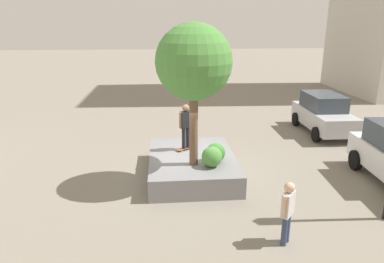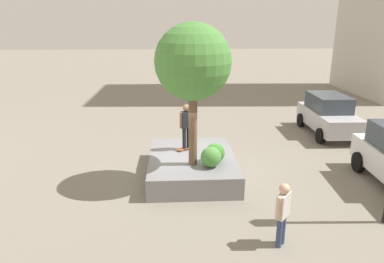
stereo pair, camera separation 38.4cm
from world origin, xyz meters
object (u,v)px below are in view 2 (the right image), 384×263
at_px(skateboarder, 186,123).
at_px(pedestrian_crossing, 283,210).
at_px(plaza_tree, 193,63).
at_px(sedan_parked, 328,115).
at_px(planter_ledge, 192,165).
at_px(skateboard, 186,148).

xyz_separation_m(skateboarder, pedestrian_crossing, (4.91, 2.10, -0.79)).
relative_size(plaza_tree, sedan_parked, 1.10).
relative_size(planter_ledge, skateboard, 5.10).
relative_size(skateboard, sedan_parked, 0.19).
bearing_deg(skateboard, pedestrian_crossing, 23.15).
xyz_separation_m(skateboard, pedestrian_crossing, (4.91, 2.10, 0.17)).
bearing_deg(planter_ledge, plaza_tree, -0.87).
relative_size(plaza_tree, skateboard, 5.81).
xyz_separation_m(planter_ledge, skateboarder, (-0.66, -0.17, 1.38)).
height_order(skateboarder, pedestrian_crossing, skateboarder).
xyz_separation_m(planter_ledge, skateboard, (-0.66, -0.17, 0.42)).
relative_size(skateboarder, sedan_parked, 0.40).
bearing_deg(skateboarder, plaza_tree, 6.39).
height_order(planter_ledge, pedestrian_crossing, pedestrian_crossing).
bearing_deg(skateboard, planter_ledge, 14.34).
xyz_separation_m(plaza_tree, pedestrian_crossing, (3.50, 1.94, -3.09)).
distance_m(sedan_parked, pedestrian_crossing, 9.97).
height_order(plaza_tree, pedestrian_crossing, plaza_tree).
height_order(sedan_parked, pedestrian_crossing, sedan_parked).
xyz_separation_m(skateboarder, sedan_parked, (-3.78, 6.99, -0.77)).
bearing_deg(pedestrian_crossing, sedan_parked, 150.61).
bearing_deg(planter_ledge, pedestrian_crossing, 24.43).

